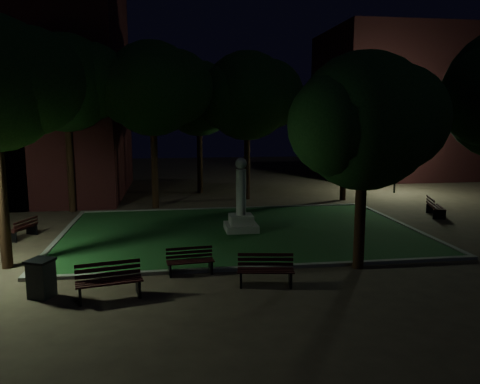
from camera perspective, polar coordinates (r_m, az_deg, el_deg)
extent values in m
plane|color=brown|center=(18.68, 1.04, -6.40)|extent=(80.00, 80.00, 0.00)
cube|color=#205021|center=(20.58, 0.13, -4.81)|extent=(15.00, 10.00, 0.08)
cube|color=slate|center=(15.74, 2.92, -9.18)|extent=(15.40, 0.20, 0.12)
cube|color=slate|center=(25.51, -1.57, -2.02)|extent=(15.40, 0.20, 0.12)
cube|color=slate|center=(20.88, -21.06, -5.18)|extent=(0.20, 10.00, 0.12)
cube|color=slate|center=(22.93, 19.30, -3.82)|extent=(0.20, 10.00, 0.12)
cube|color=#9C9890|center=(20.53, 0.13, -4.30)|extent=(1.40, 1.40, 0.30)
cube|color=#9C9890|center=(20.45, 0.13, -3.34)|extent=(1.00, 1.00, 0.40)
cylinder|color=#9C9890|center=(20.23, 0.13, -0.02)|extent=(0.44, 0.44, 2.00)
sphere|color=#9C9890|center=(20.06, 0.13, 3.50)|extent=(0.50, 0.50, 0.50)
cube|color=#551E1E|center=(43.19, 20.96, 9.89)|extent=(16.00, 10.00, 12.00)
cylinder|color=black|center=(17.19, -27.01, -0.68)|extent=(0.36, 0.36, 4.74)
sphere|color=#1C4418|center=(16.90, -24.18, 12.22)|extent=(3.47, 3.47, 3.47)
cylinder|color=black|center=(26.05, -10.39, 3.46)|extent=(0.36, 0.36, 4.97)
sphere|color=#1C4418|center=(25.97, -10.65, 12.28)|extent=(5.06, 5.06, 5.06)
sphere|color=#1C4418|center=(26.16, -7.80, 12.54)|extent=(4.04, 4.04, 4.04)
sphere|color=#1C4418|center=(25.72, -12.97, 12.01)|extent=(3.79, 3.79, 3.79)
cylinder|color=black|center=(28.50, 0.87, 3.76)|extent=(0.36, 0.36, 4.65)
sphere|color=#1C4418|center=(28.40, 0.89, 11.63)|extent=(5.28, 5.28, 5.28)
sphere|color=#1C4418|center=(28.84, 3.47, 11.78)|extent=(4.22, 4.22, 4.22)
sphere|color=#1C4418|center=(27.95, -1.19, 11.47)|extent=(3.96, 3.96, 3.96)
cylinder|color=black|center=(28.83, 12.52, 3.10)|extent=(0.36, 0.36, 4.14)
sphere|color=#1C4418|center=(28.68, 12.76, 9.80)|extent=(4.31, 4.31, 4.31)
sphere|color=#1C4418|center=(29.27, 14.62, 9.91)|extent=(3.45, 3.45, 3.45)
sphere|color=#1C4418|center=(28.10, 11.31, 9.66)|extent=(3.23, 3.23, 3.23)
cylinder|color=black|center=(15.93, 14.42, -2.88)|extent=(0.36, 0.36, 3.53)
sphere|color=#1C4418|center=(15.59, 14.88, 8.34)|extent=(4.44, 4.44, 4.44)
sphere|color=#1C4418|center=(16.24, 18.26, 8.56)|extent=(3.55, 3.55, 3.55)
sphere|color=#1C4418|center=(14.99, 12.17, 8.03)|extent=(3.33, 3.33, 3.33)
cylinder|color=black|center=(26.25, -20.00, 3.36)|extent=(0.36, 0.36, 5.21)
sphere|color=#1C4418|center=(26.19, -20.50, 12.34)|extent=(5.02, 5.02, 5.02)
sphere|color=#1C4418|center=(26.17, -17.67, 12.71)|extent=(4.01, 4.01, 4.01)
sphere|color=#1C4418|center=(26.12, -22.83, 12.00)|extent=(3.76, 3.76, 3.76)
cylinder|color=black|center=(31.11, -4.92, 4.24)|extent=(0.36, 0.36, 4.71)
sphere|color=#1C4418|center=(31.02, -5.02, 11.27)|extent=(4.84, 4.84, 4.84)
sphere|color=#1C4418|center=(31.32, -2.79, 11.46)|extent=(3.88, 3.88, 3.88)
sphere|color=#1C4418|center=(30.67, -6.82, 11.08)|extent=(3.63, 3.63, 3.63)
cylinder|color=black|center=(29.30, -22.55, 2.42)|extent=(0.12, 0.12, 3.85)
cylinder|color=black|center=(29.16, -22.78, 6.18)|extent=(0.90, 0.08, 0.08)
sphere|color=#D8FFD8|center=(29.27, -23.64, 6.14)|extent=(0.28, 0.28, 0.28)
sphere|color=#D8FFD8|center=(29.05, -21.92, 6.23)|extent=(0.28, 0.28, 0.28)
cylinder|color=black|center=(32.53, 18.44, 3.31)|extent=(0.12, 0.12, 3.90)
cylinder|color=black|center=(32.40, 18.61, 6.74)|extent=(0.90, 0.08, 0.08)
sphere|color=#D8FFD8|center=(32.20, 17.89, 6.76)|extent=(0.28, 0.28, 0.28)
sphere|color=#D8FFD8|center=(32.61, 19.32, 6.72)|extent=(0.28, 0.28, 0.28)
cube|color=black|center=(15.26, -8.55, -9.29)|extent=(0.11, 0.52, 0.42)
cube|color=black|center=(15.43, -3.60, -8.99)|extent=(0.11, 0.52, 0.42)
cube|color=black|center=(15.07, -5.96, -8.61)|extent=(1.51, 0.24, 0.04)
cube|color=black|center=(15.19, -6.03, -8.46)|extent=(1.51, 0.24, 0.04)
cube|color=black|center=(15.32, -6.10, -8.31)|extent=(1.51, 0.24, 0.04)
cube|color=black|center=(15.44, -6.17, -8.17)|extent=(1.51, 0.24, 0.04)
cube|color=black|center=(15.47, -6.21, -7.77)|extent=(1.51, 0.21, 0.09)
cube|color=black|center=(15.43, -6.22, -7.30)|extent=(1.51, 0.21, 0.09)
cube|color=black|center=(15.39, -6.23, -6.83)|extent=(1.51, 0.21, 0.09)
cube|color=black|center=(14.25, 0.13, -10.43)|extent=(0.16, 0.58, 0.46)
cube|color=black|center=(14.30, 6.15, -10.41)|extent=(0.16, 0.58, 0.46)
cube|color=black|center=(13.96, 3.19, -9.82)|extent=(1.68, 0.37, 0.04)
cube|color=black|center=(14.10, 3.17, -9.62)|extent=(1.68, 0.37, 0.04)
cube|color=black|center=(14.24, 3.14, -9.43)|extent=(1.68, 0.37, 0.04)
cube|color=black|center=(14.38, 3.12, -9.24)|extent=(1.68, 0.37, 0.04)
cube|color=black|center=(14.41, 3.12, -8.76)|extent=(1.67, 0.34, 0.10)
cube|color=black|center=(14.36, 3.12, -8.20)|extent=(1.67, 0.34, 0.10)
cube|color=black|center=(14.32, 3.13, -7.64)|extent=(1.67, 0.34, 0.10)
cube|color=black|center=(13.73, -18.93, -11.66)|extent=(0.19, 0.62, 0.49)
cube|color=black|center=(13.83, -12.30, -11.21)|extent=(0.19, 0.62, 0.49)
cube|color=black|center=(13.44, -15.56, -10.78)|extent=(1.78, 0.47, 0.04)
cube|color=black|center=(13.58, -15.61, -10.56)|extent=(1.78, 0.47, 0.04)
cube|color=black|center=(13.73, -15.67, -10.35)|extent=(1.78, 0.47, 0.04)
cube|color=black|center=(13.88, -15.72, -10.14)|extent=(1.78, 0.47, 0.04)
cube|color=black|center=(13.91, -15.77, -9.61)|extent=(1.77, 0.43, 0.11)
cube|color=black|center=(13.86, -15.80, -9.00)|extent=(1.77, 0.43, 0.11)
cube|color=black|center=(13.81, -15.82, -8.38)|extent=(1.77, 0.43, 0.11)
cube|color=black|center=(22.05, -24.05, -4.22)|extent=(0.51, 0.23, 0.42)
cube|color=black|center=(21.03, -26.15, -4.99)|extent=(0.51, 0.23, 0.42)
cube|color=black|center=(21.61, -25.55, -4.00)|extent=(0.60, 1.45, 0.04)
cube|color=black|center=(21.53, -25.27, -4.02)|extent=(0.60, 1.45, 0.04)
cube|color=black|center=(21.45, -24.99, -4.05)|extent=(0.60, 1.45, 0.04)
cube|color=black|center=(21.38, -24.70, -4.08)|extent=(0.60, 1.45, 0.04)
cube|color=black|center=(21.32, -24.60, -3.84)|extent=(0.57, 1.44, 0.09)
cube|color=black|center=(21.29, -24.62, -3.49)|extent=(0.57, 1.44, 0.09)
cube|color=black|center=(21.27, -24.65, -3.14)|extent=(0.57, 1.44, 0.09)
cube|color=black|center=(25.06, 23.12, -2.55)|extent=(0.59, 0.25, 0.48)
cube|color=black|center=(26.52, 22.39, -1.89)|extent=(0.59, 0.25, 0.48)
cube|color=black|center=(25.80, 23.29, -1.68)|extent=(0.64, 1.68, 0.04)
cube|color=black|center=(25.77, 22.96, -1.67)|extent=(0.64, 1.68, 0.04)
cube|color=black|center=(25.73, 22.63, -1.66)|extent=(0.64, 1.68, 0.04)
cube|color=black|center=(25.70, 22.30, -1.66)|extent=(0.64, 1.68, 0.04)
cube|color=black|center=(25.67, 22.18, -1.41)|extent=(0.61, 1.67, 0.10)
cube|color=black|center=(25.64, 22.20, -1.08)|extent=(0.61, 1.67, 0.10)
cube|color=black|center=(25.62, 22.22, -0.74)|extent=(0.61, 1.67, 0.10)
cube|color=black|center=(14.40, -23.05, -9.79)|extent=(0.75, 0.75, 1.03)
cube|color=black|center=(14.24, -23.19, -7.70)|extent=(0.84, 0.84, 0.07)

